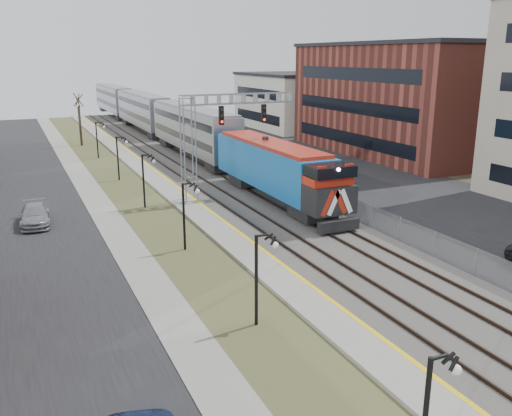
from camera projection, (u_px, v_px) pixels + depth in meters
ground at (475, 411)px, 17.20m from camera, size 160.00×160.00×0.00m
street_west at (32, 197)px, 43.32m from camera, size 7.00×120.00×0.04m
sidewalk at (90, 191)px, 45.10m from camera, size 2.00×120.00×0.08m
grass_median at (126, 188)px, 46.30m from camera, size 4.00×120.00×0.06m
platform at (160, 183)px, 47.46m from camera, size 2.00×120.00×0.24m
ballast_bed at (214, 178)px, 49.46m from camera, size 8.00×120.00×0.20m
parking_lot at (327, 168)px, 54.25m from camera, size 16.00×120.00×0.04m
platform_edge at (170, 181)px, 47.78m from camera, size 0.24×120.00×0.01m
track_near at (193, 178)px, 48.61m from camera, size 1.58×120.00×0.15m
track_far at (229, 175)px, 50.01m from camera, size 1.58×120.00×0.15m
train at (157, 118)px, 72.05m from camera, size 3.00×85.85×5.33m
signal_gantry at (210, 129)px, 40.72m from camera, size 9.00×1.07×8.15m
lampposts at (182, 216)px, 31.11m from camera, size 0.14×62.14×4.00m
fence at (256, 167)px, 50.94m from camera, size 0.04×120.00×1.60m
buildings_east at (467, 103)px, 54.76m from camera, size 16.00×76.00×15.00m
bare_trees at (11, 157)px, 45.56m from camera, size 12.30×42.30×5.95m
car_lot_d at (324, 176)px, 47.29m from camera, size 5.26×2.61×1.47m
car_lot_e at (287, 169)px, 50.45m from camera, size 4.38×2.03×1.45m
car_street_b at (35, 216)px, 35.98m from camera, size 2.03×4.56×1.30m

